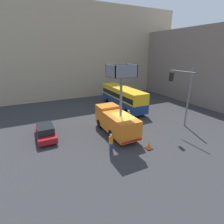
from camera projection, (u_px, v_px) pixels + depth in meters
The scene contains 10 objects.
ground_plane at pixel (126, 136), 18.67m from camera, with size 120.00×120.00×0.00m, color #333335.
building_backdrop_far at pixel (69, 52), 35.51m from camera, with size 44.00×10.00×16.91m.
building_backdrop_side at pixel (209, 65), 31.40m from camera, with size 10.00×28.00×12.32m.
utility_truck at pixel (116, 120), 18.66m from camera, with size 2.31×6.37×7.42m.
city_bus at pixel (123, 96), 27.16m from camera, with size 2.49×10.02×3.27m.
traffic_light_pole at pixel (183, 90), 19.27m from camera, with size 3.35×3.10×6.84m.
road_worker_near_truck at pixel (111, 143), 15.53m from camera, with size 0.38×0.38×1.74m.
road_worker_directing at pixel (128, 117), 21.50m from camera, with size 0.38×0.38×1.82m.
traffic_cone_near_truck at pixel (149, 145), 16.07m from camera, with size 0.64×0.64×0.73m.
parked_car_curbside at pixel (45, 132), 17.90m from camera, with size 1.76×4.39×1.49m.
Camera 1 is at (-8.83, -14.38, 8.52)m, focal length 28.00 mm.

